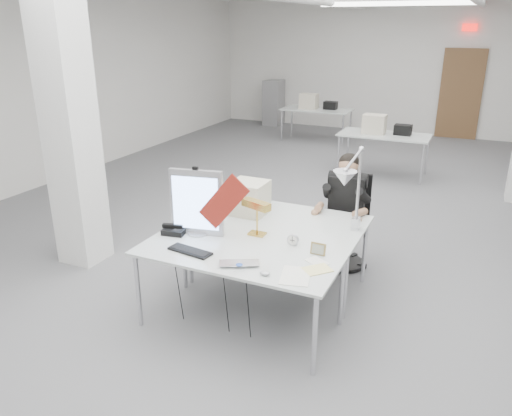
{
  "coord_description": "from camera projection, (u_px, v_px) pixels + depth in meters",
  "views": [
    {
      "loc": [
        1.79,
        -6.06,
        2.64
      ],
      "look_at": [
        -0.07,
        -2.0,
        0.98
      ],
      "focal_mm": 35.0,
      "sensor_mm": 36.0,
      "label": 1
    }
  ],
  "objects": [
    {
      "name": "mouse",
      "position": [
        265.0,
        273.0,
        3.97
      ],
      "size": [
        0.1,
        0.08,
        0.03
      ],
      "primitive_type": "ellipsoid",
      "rotation": [
        0.0,
        0.0,
        0.24
      ],
      "color": "#B9BABE",
      "rests_on": "desk_main"
    },
    {
      "name": "laptop",
      "position": [
        239.0,
        267.0,
        4.09
      ],
      "size": [
        0.39,
        0.34,
        0.03
      ],
      "primitive_type": "imported",
      "rotation": [
        0.0,
        0.0,
        0.47
      ],
      "color": "#B3B4B8",
      "rests_on": "desk_main"
    },
    {
      "name": "desk_clock",
      "position": [
        293.0,
        240.0,
        4.5
      ],
      "size": [
        0.11,
        0.03,
        0.1
      ],
      "primitive_type": "cylinder",
      "rotation": [
        1.57,
        0.0,
        -0.03
      ],
      "color": "silver",
      "rests_on": "desk_main"
    },
    {
      "name": "bankers_lamp",
      "position": [
        257.0,
        219.0,
        4.68
      ],
      "size": [
        0.31,
        0.2,
        0.33
      ],
      "primitive_type": null,
      "rotation": [
        0.0,
        0.0,
        -0.33
      ],
      "color": "#BC8B3B",
      "rests_on": "desk_main"
    },
    {
      "name": "paper_stack_c",
      "position": [
        317.0,
        262.0,
        4.2
      ],
      "size": [
        0.23,
        0.21,
        0.01
      ],
      "primitive_type": "cube",
      "rotation": [
        0.0,
        0.0,
        -0.55
      ],
      "color": "white",
      "rests_on": "desk_main"
    },
    {
      "name": "paper_stack_a",
      "position": [
        296.0,
        276.0,
        3.96
      ],
      "size": [
        0.3,
        0.37,
        0.01
      ],
      "primitive_type": "cube",
      "rotation": [
        0.0,
        0.0,
        0.24
      ],
      "color": "white",
      "rests_on": "desk_main"
    },
    {
      "name": "filing_cabinet",
      "position": [
        274.0,
        103.0,
        13.61
      ],
      "size": [
        0.45,
        0.55,
        1.2
      ],
      "primitive_type": "cube",
      "color": "gray",
      "rests_on": "room_shell"
    },
    {
      "name": "seated_person",
      "position": [
        347.0,
        193.0,
        5.45
      ],
      "size": [
        0.49,
        0.59,
        0.82
      ],
      "primitive_type": null,
      "rotation": [
        0.0,
        0.0,
        0.09
      ],
      "color": "black",
      "rests_on": "office_chair"
    },
    {
      "name": "beige_monitor",
      "position": [
        249.0,
        198.0,
        5.21
      ],
      "size": [
        0.37,
        0.35,
        0.35
      ],
      "primitive_type": "cube",
      "rotation": [
        0.0,
        0.0,
        -0.01
      ],
      "color": "beige",
      "rests_on": "desk_second"
    },
    {
      "name": "architect_lamp",
      "position": [
        352.0,
        194.0,
        4.5
      ],
      "size": [
        0.28,
        0.71,
        0.89
      ],
      "primitive_type": null,
      "rotation": [
        0.0,
        0.0,
        -0.06
      ],
      "color": "silver",
      "rests_on": "desk_second"
    },
    {
      "name": "bg_desk_b",
      "position": [
        317.0,
        110.0,
        11.66
      ],
      "size": [
        1.6,
        0.8,
        0.02
      ],
      "primitive_type": "cube",
      "color": "silver",
      "rests_on": "room_shell"
    },
    {
      "name": "bg_desk_a",
      "position": [
        384.0,
        135.0,
        9.01
      ],
      "size": [
        1.6,
        0.8,
        0.02
      ],
      "primitive_type": "cube",
      "color": "silver",
      "rests_on": "room_shell"
    },
    {
      "name": "room_shell",
      "position": [
        334.0,
        103.0,
        6.3
      ],
      "size": [
        10.04,
        14.04,
        3.24
      ],
      "color": "#5D5D60",
      "rests_on": "ground"
    },
    {
      "name": "paper_stack_b",
      "position": [
        317.0,
        270.0,
        4.06
      ],
      "size": [
        0.27,
        0.28,
        0.01
      ],
      "primitive_type": "cube",
      "rotation": [
        0.0,
        0.0,
        -0.75
      ],
      "color": "#FAEE95",
      "rests_on": "desk_main"
    },
    {
      "name": "pennant",
      "position": [
        224.0,
        202.0,
        4.48
      ],
      "size": [
        0.51,
        0.04,
        0.55
      ],
      "primitive_type": "cube",
      "rotation": [
        0.0,
        -0.87,
        0.05
      ],
      "color": "maroon",
      "rests_on": "monitor"
    },
    {
      "name": "keyboard",
      "position": [
        190.0,
        251.0,
        4.37
      ],
      "size": [
        0.42,
        0.19,
        0.02
      ],
      "primitive_type": "cube",
      "rotation": [
        0.0,
        0.0,
        -0.14
      ],
      "color": "black",
      "rests_on": "desk_main"
    },
    {
      "name": "desk_second",
      "position": [
        278.0,
        218.0,
        5.17
      ],
      "size": [
        1.8,
        0.9,
        0.02
      ],
      "primitive_type": "cube",
      "color": "silver",
      "rests_on": "room_shell"
    },
    {
      "name": "monitor",
      "position": [
        197.0,
        202.0,
        4.65
      ],
      "size": [
        0.51,
        0.15,
        0.63
      ],
      "primitive_type": "cube",
      "rotation": [
        0.0,
        0.0,
        0.19
      ],
      "color": "#A6A6AA",
      "rests_on": "desk_main"
    },
    {
      "name": "desk_main",
      "position": [
        240.0,
        252.0,
        4.4
      ],
      "size": [
        1.8,
        0.9,
        0.02
      ],
      "primitive_type": "cube",
      "color": "silver",
      "rests_on": "room_shell"
    },
    {
      "name": "picture_frame_right",
      "position": [
        318.0,
        249.0,
        4.32
      ],
      "size": [
        0.14,
        0.04,
        0.11
      ],
      "primitive_type": "cube",
      "rotation": [
        -0.21,
        0.0,
        -0.03
      ],
      "color": "olive",
      "rests_on": "desk_main"
    },
    {
      "name": "picture_frame_left",
      "position": [
        196.0,
        223.0,
        4.9
      ],
      "size": [
        0.13,
        0.08,
        0.1
      ],
      "primitive_type": "cube",
      "rotation": [
        -0.21,
        0.0,
        0.47
      ],
      "color": "olive",
      "rests_on": "desk_main"
    },
    {
      "name": "office_chair",
      "position": [
        346.0,
        220.0,
        5.61
      ],
      "size": [
        0.6,
        0.6,
        1.13
      ],
      "primitive_type": null,
      "rotation": [
        0.0,
        0.0,
        0.09
      ],
      "color": "black",
      "rests_on": "room_shell"
    },
    {
      "name": "desk_phone",
      "position": [
        175.0,
        231.0,
        4.76
      ],
      "size": [
        0.24,
        0.22,
        0.05
      ],
      "primitive_type": "cube",
      "rotation": [
        0.0,
        0.0,
        0.18
      ],
      "color": "black",
      "rests_on": "desk_main"
    }
  ]
}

